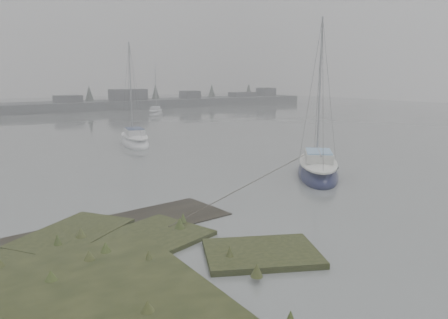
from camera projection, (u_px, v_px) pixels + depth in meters
ground at (43, 140)px, 38.45m from camera, size 160.00×160.00×0.00m
far_shoreline at (163, 102)px, 78.94m from camera, size 60.00×8.00×4.15m
sailboat_main at (318, 170)px, 24.67m from camera, size 6.05×6.51×9.46m
sailboat_white at (135, 141)px, 35.76m from camera, size 3.30×6.58×8.88m
sailboat_far_b at (156, 113)px, 62.82m from camera, size 4.60×5.45×7.65m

